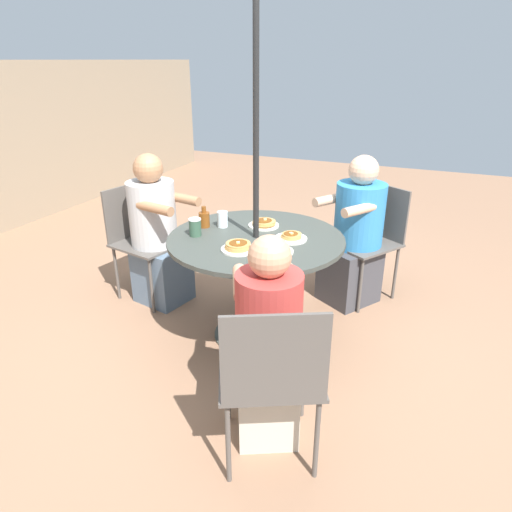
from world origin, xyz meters
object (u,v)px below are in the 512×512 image
(patio_chair_north, at_px, (141,234))
(pancake_plate_c, at_px, (276,250))
(pancake_plate_b, at_px, (291,237))
(syrup_bottle, at_px, (204,219))
(patio_chair_east, at_px, (271,372))
(pancake_plate_a, at_px, (238,247))
(pancake_plate_d, at_px, (264,224))
(diner_east, at_px, (268,350))
(coffee_cup, at_px, (195,227))
(diner_south, at_px, (355,238))
(patio_chair_south, at_px, (371,234))
(drinking_glass_a, at_px, (222,219))
(patio_table, at_px, (256,258))
(diner_north, at_px, (157,237))

(patio_chair_north, xyz_separation_m, pancake_plate_c, (-0.41, -1.29, 0.23))
(pancake_plate_b, distance_m, syrup_bottle, 0.62)
(patio_chair_east, bearing_deg, syrup_bottle, 104.39)
(pancake_plate_c, bearing_deg, pancake_plate_a, 105.51)
(pancake_plate_b, xyz_separation_m, pancake_plate_d, (0.16, 0.25, 0.00))
(diner_east, xyz_separation_m, pancake_plate_c, (0.65, 0.21, 0.24))
(diner_east, height_order, pancake_plate_b, diner_east)
(pancake_plate_d, xyz_separation_m, coffee_cup, (-0.34, 0.34, 0.04))
(diner_south, bearing_deg, patio_chair_east, 122.24)
(patio_chair_south, distance_m, drinking_glass_a, 1.25)
(patio_chair_north, distance_m, pancake_plate_d, 1.08)
(patio_chair_east, distance_m, diner_south, 1.78)
(patio_table, height_order, diner_south, diner_south)
(patio_chair_north, xyz_separation_m, pancake_plate_b, (-0.17, -1.31, 0.23))
(patio_table, bearing_deg, patio_chair_north, 78.55)
(pancake_plate_c, distance_m, drinking_glass_a, 0.57)
(diner_south, relative_size, pancake_plate_a, 5.52)
(diner_north, relative_size, coffee_cup, 10.12)
(diner_east, distance_m, patio_chair_south, 1.78)
(patio_chair_east, bearing_deg, coffee_cup, 108.71)
(pancake_plate_d, bearing_deg, diner_east, -156.59)
(patio_chair_north, distance_m, pancake_plate_c, 1.38)
(diner_north, distance_m, patio_chair_south, 1.68)
(pancake_plate_b, bearing_deg, patio_chair_east, -165.06)
(diner_east, height_order, drinking_glass_a, diner_east)
(patio_chair_east, bearing_deg, pancake_plate_b, 78.17)
(pancake_plate_a, bearing_deg, diner_east, -143.60)
(patio_chair_north, bearing_deg, pancake_plate_b, 94.04)
(pancake_plate_c, height_order, coffee_cup, coffee_cup)
(patio_table, distance_m, pancake_plate_a, 0.30)
(patio_chair_south, bearing_deg, pancake_plate_b, 99.67)
(patio_chair_north, relative_size, patio_chair_south, 1.00)
(diner_east, relative_size, pancake_plate_c, 5.28)
(diner_east, relative_size, syrup_bottle, 7.61)
(patio_chair_east, bearing_deg, patio_chair_south, 60.59)
(diner_east, height_order, patio_chair_south, diner_east)
(pancake_plate_b, height_order, syrup_bottle, syrup_bottle)
(diner_east, xyz_separation_m, coffee_cup, (0.70, 0.79, 0.28))
(patio_chair_south, relative_size, pancake_plate_c, 4.25)
(patio_chair_north, bearing_deg, patio_table, 90.00)
(diner_north, height_order, patio_chair_south, diner_north)
(pancake_plate_a, xyz_separation_m, pancake_plate_b, (0.30, -0.23, -0.01))
(patio_chair_south, xyz_separation_m, syrup_bottle, (-0.90, 0.99, 0.27))
(diner_east, relative_size, diner_south, 0.96)
(patio_chair_east, distance_m, pancake_plate_d, 1.33)
(syrup_bottle, xyz_separation_m, drinking_glass_a, (0.05, -0.11, -0.00))
(pancake_plate_b, bearing_deg, drinking_glass_a, 85.28)
(patio_chair_south, relative_size, coffee_cup, 7.71)
(patio_chair_east, bearing_deg, pancake_plate_a, 97.75)
(patio_chair_east, xyz_separation_m, syrup_bottle, (1.03, 0.90, 0.27))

